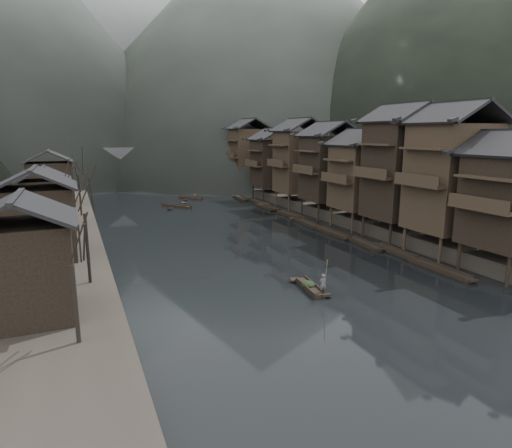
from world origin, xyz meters
TOP-DOWN VIEW (x-y plane):
  - water at (0.00, 0.00)m, footprint 300.00×300.00m
  - right_bank at (35.00, 40.00)m, footprint 40.00×200.00m
  - stilt_houses at (17.28, 19.41)m, footprint 9.00×67.60m
  - left_houses at (-20.50, 20.12)m, footprint 8.10×53.20m
  - bare_trees at (-17.00, 12.60)m, footprint 3.99×43.60m
  - moored_sampans at (12.02, 17.66)m, footprint 2.80×54.42m
  - midriver_boats at (1.00, 46.41)m, footprint 8.80×23.64m
  - stone_bridge at (-0.00, 72.00)m, footprint 40.00×6.00m
  - hills at (4.14, 171.84)m, footprint 320.00×380.00m
  - hero_sampan at (-0.74, -4.64)m, footprint 1.51×4.63m
  - cargo_heap at (-0.77, -4.43)m, footprint 1.01×1.32m
  - boatman at (-0.53, -6.22)m, footprint 0.63×0.48m
  - bamboo_pole at (-0.33, -6.22)m, footprint 1.13×2.08m

SIDE VIEW (x-z plane):
  - water at x=0.00m, z-range 0.00..0.00m
  - midriver_boats at x=1.00m, z-range -0.02..0.43m
  - hero_sampan at x=-0.74m, z-range -0.01..0.42m
  - moored_sampans at x=12.02m, z-range -0.03..0.44m
  - cargo_heap at x=-0.77m, z-range 0.43..1.03m
  - right_bank at x=35.00m, z-range 0.00..1.80m
  - boatman at x=-0.53m, z-range 0.43..1.99m
  - bamboo_pole at x=-0.33m, z-range 1.99..5.81m
  - stone_bridge at x=0.00m, z-range 0.61..9.61m
  - left_houses at x=-20.50m, z-range 1.30..10.02m
  - bare_trees at x=-17.00m, z-range 2.82..10.79m
  - stilt_houses at x=17.28m, z-range 1.10..16.88m
  - hills at x=4.14m, z-range -8.09..124.37m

